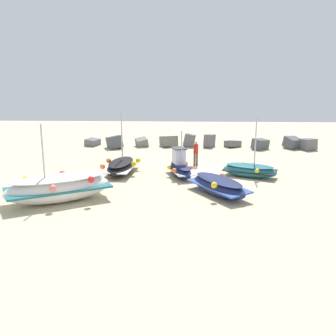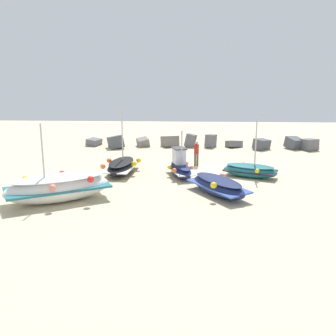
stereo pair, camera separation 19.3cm
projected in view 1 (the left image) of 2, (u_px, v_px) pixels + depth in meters
ground_plane at (208, 174)px, 24.05m from camera, size 52.10×52.10×0.00m
fishing_boat_0 at (250, 170)px, 23.35m from camera, size 3.44×2.32×3.59m
fishing_boat_1 at (218, 186)px, 19.94m from camera, size 3.28×4.03×1.00m
fishing_boat_2 at (180, 168)px, 23.43m from camera, size 1.89×3.18×2.81m
fishing_boat_3 at (58, 188)px, 18.82m from camera, size 5.34×4.15×3.85m
fishing_boat_4 at (121, 166)px, 24.17m from camera, size 2.25×3.85×3.84m
person_walking at (196, 152)px, 25.98m from camera, size 0.32×0.32×1.67m
breakwater_rocks at (202, 142)px, 32.39m from camera, size 19.12×2.70×1.31m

